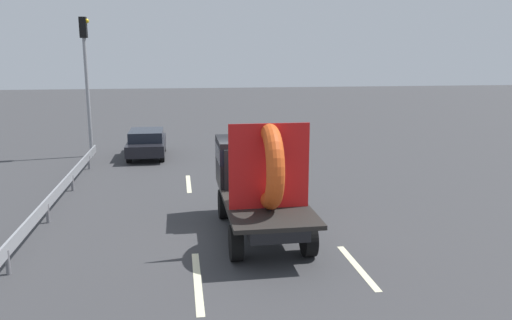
# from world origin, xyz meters

# --- Properties ---
(ground_plane) EXTENTS (120.00, 120.00, 0.00)m
(ground_plane) POSITION_xyz_m (0.00, 0.00, 0.00)
(ground_plane) COLOR #38383A
(flatbed_truck) EXTENTS (2.02, 4.92, 3.07)m
(flatbed_truck) POSITION_xyz_m (0.09, 0.26, 1.50)
(flatbed_truck) COLOR black
(flatbed_truck) RESTS_ON ground_plane
(distant_sedan) EXTENTS (1.65, 3.85, 1.25)m
(distant_sedan) POSITION_xyz_m (-3.45, 10.57, 0.67)
(distant_sedan) COLOR black
(distant_sedan) RESTS_ON ground_plane
(traffic_light) EXTENTS (0.42, 0.36, 6.25)m
(traffic_light) POSITION_xyz_m (-6.00, 11.12, 4.04)
(traffic_light) COLOR gray
(traffic_light) RESTS_ON ground_plane
(guardrail) EXTENTS (0.10, 13.68, 0.71)m
(guardrail) POSITION_xyz_m (-5.66, 3.20, 0.53)
(guardrail) COLOR gray
(guardrail) RESTS_ON ground_plane
(lane_dash_left_near) EXTENTS (0.16, 2.97, 0.01)m
(lane_dash_left_near) POSITION_xyz_m (-1.68, -2.88, 0.00)
(lane_dash_left_near) COLOR beige
(lane_dash_left_near) RESTS_ON ground_plane
(lane_dash_left_far) EXTENTS (0.16, 2.55, 0.01)m
(lane_dash_left_far) POSITION_xyz_m (-1.68, 5.28, 0.00)
(lane_dash_left_far) COLOR beige
(lane_dash_left_far) RESTS_ON ground_plane
(lane_dash_right_near) EXTENTS (0.16, 2.44, 0.01)m
(lane_dash_right_near) POSITION_xyz_m (1.86, -2.71, 0.00)
(lane_dash_right_near) COLOR beige
(lane_dash_right_near) RESTS_ON ground_plane
(lane_dash_right_far) EXTENTS (0.16, 2.03, 0.01)m
(lane_dash_right_far) POSITION_xyz_m (1.86, 5.44, 0.00)
(lane_dash_right_far) COLOR beige
(lane_dash_right_far) RESTS_ON ground_plane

